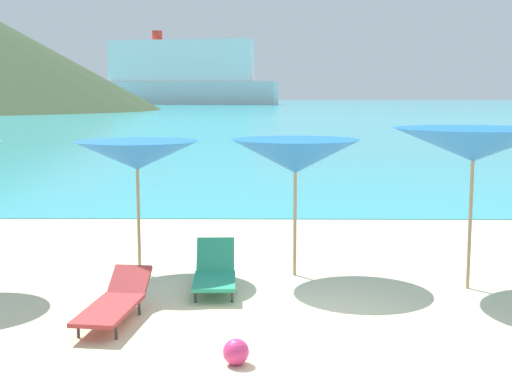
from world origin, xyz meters
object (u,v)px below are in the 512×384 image
object	(u,v)px
lounge_chair_0	(215,272)
lounge_chair_1	(115,302)
umbrella_4	(473,145)
beach_ball	(236,352)
umbrella_3	(295,156)
cruise_ship	(181,76)
umbrella_2	(137,155)

from	to	relation	value
lounge_chair_0	lounge_chair_1	size ratio (longest dim) A/B	0.80
umbrella_4	beach_ball	size ratio (longest dim) A/B	8.66
lounge_chair_1	umbrella_3	bearing A→B (deg)	51.02
umbrella_3	cruise_ship	bearing A→B (deg)	97.30
umbrella_3	cruise_ship	distance (m)	212.31
umbrella_3	umbrella_2	bearing A→B (deg)	176.97
lounge_chair_0	cruise_ship	bearing A→B (deg)	94.49
lounge_chair_1	cruise_ship	bearing A→B (deg)	103.26
umbrella_4	lounge_chair_1	bearing A→B (deg)	-162.08
umbrella_2	lounge_chair_0	bearing A→B (deg)	-39.97
umbrella_3	lounge_chair_0	distance (m)	2.19
umbrella_3	beach_ball	world-z (taller)	umbrella_3
lounge_chair_0	beach_ball	bearing A→B (deg)	-83.79
lounge_chair_0	cruise_ship	distance (m)	213.15
umbrella_3	beach_ball	size ratio (longest dim) A/B	7.70
beach_ball	lounge_chair_1	bearing A→B (deg)	138.29
umbrella_2	beach_ball	size ratio (longest dim) A/B	7.70
lounge_chair_0	lounge_chair_1	world-z (taller)	lounge_chair_0
umbrella_2	beach_ball	world-z (taller)	umbrella_2
umbrella_4	lounge_chair_0	xyz separation A→B (m)	(-3.68, -0.22, -1.81)
cruise_ship	umbrella_3	bearing A→B (deg)	-72.85
umbrella_4	lounge_chair_0	size ratio (longest dim) A/B	1.72
umbrella_3	umbrella_4	size ratio (longest dim) A/B	0.89
lounge_chair_1	beach_ball	xyz separation A→B (m)	(1.57, -1.40, -0.11)
umbrella_2	beach_ball	bearing A→B (deg)	-66.07
umbrella_3	cruise_ship	world-z (taller)	cruise_ship
umbrella_2	lounge_chair_0	distance (m)	2.29
umbrella_4	beach_ball	xyz separation A→B (m)	(-3.26, -2.96, -1.96)
umbrella_2	cruise_ship	distance (m)	211.89
lounge_chair_0	umbrella_2	bearing A→B (deg)	137.57
umbrella_3	lounge_chair_0	world-z (taller)	umbrella_3
umbrella_3	beach_ball	bearing A→B (deg)	-101.76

